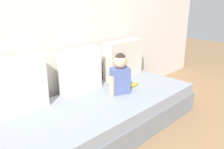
% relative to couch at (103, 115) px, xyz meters
% --- Properties ---
extents(ground_plane, '(12.00, 12.00, 0.00)m').
position_rel_couch_xyz_m(ground_plane, '(0.00, 0.00, -0.18)').
color(ground_plane, '#93704C').
extents(back_wall, '(5.49, 0.10, 2.36)m').
position_rel_couch_xyz_m(back_wall, '(0.00, 0.59, 1.01)').
color(back_wall, silver).
rests_on(back_wall, ground).
extents(couch, '(2.29, 0.92, 0.36)m').
position_rel_couch_xyz_m(couch, '(0.00, 0.00, 0.00)').
color(couch, gray).
rests_on(couch, ground).
extents(throw_pillow_left, '(0.49, 0.16, 0.52)m').
position_rel_couch_xyz_m(throw_pillow_left, '(-0.71, 0.36, 0.44)').
color(throw_pillow_left, silver).
rests_on(throw_pillow_left, couch).
extents(throw_pillow_center, '(0.49, 0.16, 0.49)m').
position_rel_couch_xyz_m(throw_pillow_center, '(0.00, 0.36, 0.42)').
color(throw_pillow_center, silver).
rests_on(throw_pillow_center, couch).
extents(throw_pillow_right, '(0.60, 0.16, 0.48)m').
position_rel_couch_xyz_m(throw_pillow_right, '(0.71, 0.36, 0.42)').
color(throw_pillow_right, beige).
rests_on(throw_pillow_right, couch).
extents(toddler, '(0.31, 0.21, 0.46)m').
position_rel_couch_xyz_m(toddler, '(0.26, 0.01, 0.41)').
color(toddler, '#4C5B93').
rests_on(toddler, couch).
extents(banana, '(0.17, 0.06, 0.04)m').
position_rel_couch_xyz_m(banana, '(0.53, 0.02, 0.20)').
color(banana, yellow).
rests_on(banana, couch).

